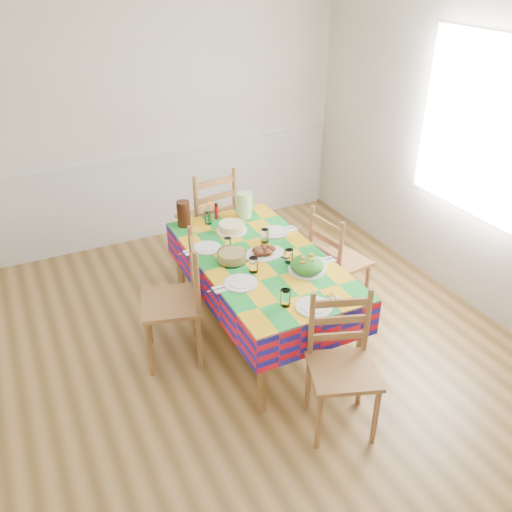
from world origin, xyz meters
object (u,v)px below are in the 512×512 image
Objects in this scene: dining_table at (261,265)px; chair_near at (342,366)px; chair_right at (336,262)px; tea_pitcher at (184,214)px; meat_platter at (264,252)px; green_pitcher at (244,205)px; chair_far at (209,220)px; chair_left at (177,302)px.

dining_table is 1.86× the size of chair_near.
tea_pitcher is at bearing 44.75° from chair_right.
meat_platter is 1.46× the size of green_pitcher.
chair_far is 1.31m from chair_left.
chair_far reaches higher than chair_left.
meat_platter is (0.04, 0.03, 0.10)m from dining_table.
chair_near reaches higher than meat_platter.
chair_far reaches higher than meat_platter.
green_pitcher is (0.15, 0.67, 0.09)m from meat_platter.
meat_platter is at bearing 84.69° from chair_far.
dining_table is 0.71m from chair_right.
chair_far is (-0.01, 2.19, 0.05)m from chair_near.
meat_platter is 1.08m from chair_far.
chair_left is (-0.73, -0.04, -0.22)m from meat_platter.
dining_table is 1.10m from chair_far.
green_pitcher is 0.22× the size of chair_left.
dining_table is 0.74m from green_pitcher.
chair_near is (0.01, -1.10, -0.14)m from dining_table.
dining_table is 0.11m from meat_platter.
chair_right is (1.38, 0.01, -0.03)m from chair_left.
tea_pitcher reaches higher than meat_platter.
chair_far reaches higher than green_pitcher.
chair_right is (0.69, -1.10, -0.05)m from chair_far.
green_pitcher reaches higher than tea_pitcher.
meat_platter is 0.70m from chair_right.
meat_platter is at bearing 108.15° from chair_left.
chair_near is 0.91× the size of chair_far.
chair_right is at bearing 78.15° from chair_near.
chair_left is (-0.88, -0.71, -0.30)m from green_pitcher.
chair_left reaches higher than dining_table.
meat_platter is at bearing -62.71° from tea_pitcher.
chair_near is 1.30m from chair_left.
chair_near reaches higher than green_pitcher.
dining_table is 0.85m from tea_pitcher.
green_pitcher is at bearing -7.30° from tea_pitcher.
chair_far is at bearing 43.45° from tea_pitcher.
tea_pitcher is 1.92m from chair_near.
dining_table is 5.39× the size of meat_platter.
green_pitcher is 1.01× the size of tea_pitcher.
chair_right reaches higher than tea_pitcher.
chair_near is at bearing 83.27° from chair_far.
tea_pitcher is at bearing 36.49° from chair_far.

